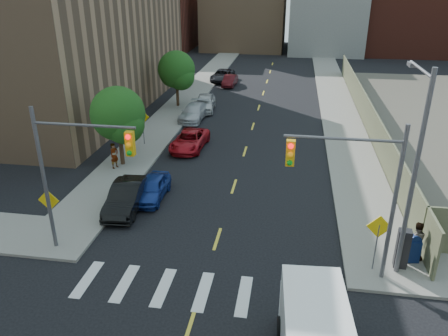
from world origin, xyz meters
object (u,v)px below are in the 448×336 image
(parked_car_silver, at_px, (194,112))
(pedestrian_west, at_px, (114,156))
(parked_car_maroon, at_px, (230,81))
(pedestrian_east, at_px, (416,241))
(parked_car_red, at_px, (190,140))
(mailbox, at_px, (413,248))
(parked_car_black, at_px, (127,197))
(payphone, at_px, (402,249))
(parked_car_white, at_px, (205,103))
(parked_car_blue, at_px, (152,188))
(parked_car_grey, at_px, (222,75))

(parked_car_silver, xyz_separation_m, pedestrian_west, (-2.74, -11.81, 0.32))
(parked_car_maroon, distance_m, pedestrian_west, 25.84)
(pedestrian_east, bearing_deg, parked_car_red, -39.77)
(mailbox, height_order, pedestrian_east, pedestrian_east)
(parked_car_black, xyz_separation_m, payphone, (13.91, -3.35, 0.32))
(parked_car_white, height_order, parked_car_maroon, parked_car_white)
(parked_car_black, bearing_deg, parked_car_silver, 85.72)
(payphone, bearing_deg, parked_car_black, 172.18)
(parked_car_red, relative_size, parked_car_white, 1.03)
(parked_car_white, height_order, pedestrian_west, pedestrian_west)
(parked_car_white, distance_m, payphone, 26.91)
(parked_car_blue, distance_m, mailbox, 14.21)
(parked_car_black, bearing_deg, parked_car_grey, 85.72)
(pedestrian_west, xyz_separation_m, pedestrian_east, (17.36, -7.66, 0.06))
(parked_car_red, xyz_separation_m, parked_car_maroon, (0.00, 20.85, -0.03))
(parked_car_black, relative_size, pedestrian_west, 2.62)
(parked_car_black, bearing_deg, parked_car_blue, 51.76)
(parked_car_white, bearing_deg, parked_car_blue, -93.29)
(parked_car_black, relative_size, parked_car_silver, 0.95)
(parked_car_maroon, relative_size, pedestrian_east, 2.07)
(payphone, relative_size, pedestrian_west, 1.06)
(pedestrian_east, bearing_deg, mailbox, 68.67)
(parked_car_white, bearing_deg, parked_car_silver, -102.58)
(parked_car_red, bearing_deg, pedestrian_east, -39.60)
(parked_car_black, height_order, parked_car_white, parked_car_white)
(pedestrian_east, bearing_deg, pedestrian_west, -20.81)
(parked_car_white, bearing_deg, parked_car_black, -96.24)
(parked_car_blue, bearing_deg, parked_car_white, 91.58)
(parked_car_maroon, height_order, payphone, payphone)
(parked_car_grey, bearing_deg, parked_car_maroon, -58.61)
(mailbox, bearing_deg, pedestrian_west, 147.45)
(parked_car_silver, bearing_deg, pedestrian_east, -50.43)
(parked_car_white, height_order, parked_car_grey, parked_car_white)
(parked_car_black, height_order, parked_car_red, parked_car_black)
(parked_car_silver, bearing_deg, parked_car_maroon, 87.23)
(parked_car_blue, distance_m, parked_car_red, 8.25)
(parked_car_white, bearing_deg, pedestrian_west, -107.01)
(parked_car_grey, xyz_separation_m, mailbox, (14.52, -35.90, 0.10))
(parked_car_blue, distance_m, parked_car_silver, 15.42)
(parked_car_grey, height_order, pedestrian_west, pedestrian_west)
(parked_car_red, height_order, mailbox, mailbox)
(parked_car_black, distance_m, parked_car_maroon, 30.59)
(payphone, xyz_separation_m, pedestrian_east, (0.72, 0.74, 0.00))
(parked_car_red, relative_size, parked_car_grey, 0.94)
(mailbox, relative_size, payphone, 0.73)
(parked_car_maroon, xyz_separation_m, pedestrian_east, (13.32, -33.17, 0.45))
(parked_car_white, xyz_separation_m, mailbox, (14.12, -22.76, 0.02))
(mailbox, bearing_deg, parked_car_grey, 104.02)
(parked_car_blue, xyz_separation_m, parked_car_black, (-0.98, -1.46, 0.10))
(parked_car_black, relative_size, pedestrian_east, 2.46)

